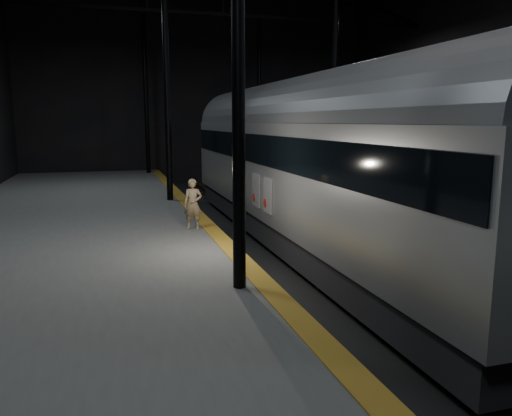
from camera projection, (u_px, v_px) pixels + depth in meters
name	position (u px, v px, depth m)	size (l,w,h in m)	color
ground	(327.00, 266.00, 15.24)	(44.00, 44.00, 0.00)	black
platform_left	(65.00, 270.00, 13.08)	(9.00, 43.80, 1.00)	#4F4F4C
tactile_strip	(223.00, 241.00, 14.17)	(0.50, 43.80, 0.01)	olive
track	(327.00, 263.00, 15.23)	(2.40, 43.00, 0.24)	#3F3328
train	(303.00, 157.00, 16.76)	(3.17, 21.21, 5.67)	#A2A5AA
woman	(193.00, 204.00, 15.60)	(0.58, 0.38, 1.59)	#997F5D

